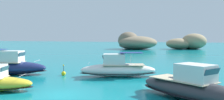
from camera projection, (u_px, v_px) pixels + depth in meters
name	position (u px, v px, depth m)	size (l,w,h in m)	color
ground_plane	(61.00, 95.00, 20.47)	(400.00, 400.00, 0.00)	#0F7F89
islet_large	(135.00, 43.00, 95.70)	(20.24, 19.99, 6.94)	#756651
islet_small	(188.00, 43.00, 95.98)	(16.87, 13.89, 6.26)	#9E8966
motorboat_charcoal	(190.00, 88.00, 18.83)	(9.67, 7.90, 2.86)	#2D2D33
motorboat_white	(118.00, 69.00, 29.86)	(10.01, 6.01, 3.01)	white
motorboat_navy	(7.00, 66.00, 31.49)	(11.11, 6.19, 3.33)	navy
channel_buoy	(64.00, 73.00, 30.49)	(0.56, 0.56, 1.48)	yellow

